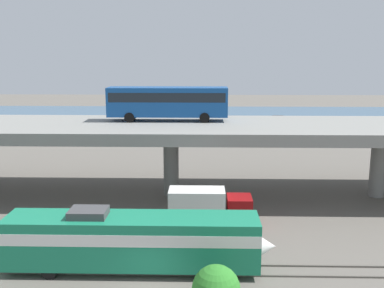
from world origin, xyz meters
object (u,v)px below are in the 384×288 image
at_px(transit_bus_on_overpass, 167,101).
at_px(parked_car_4, 275,123).
at_px(parked_car_1, 211,120).
at_px(parked_car_3, 179,121).
at_px(train_locomotive, 145,239).
at_px(parked_car_5, 277,120).
at_px(service_truck_west, 207,206).
at_px(parked_car_2, 101,121).
at_px(parked_car_0, 36,121).
at_px(parked_car_6, 143,120).

distance_m(transit_bus_on_overpass, parked_car_4, 35.76).
xyz_separation_m(parked_car_1, parked_car_3, (-5.60, -0.98, 0.00)).
bearing_deg(parked_car_3, train_locomotive, -89.42).
relative_size(parked_car_1, parked_car_5, 0.92).
height_order(train_locomotive, transit_bus_on_overpass, transit_bus_on_overpass).
xyz_separation_m(service_truck_west, parked_car_1, (0.96, 43.56, 0.64)).
distance_m(transit_bus_on_overpass, parked_car_2, 36.23).
relative_size(transit_bus_on_overpass, parked_car_3, 2.65).
height_order(transit_bus_on_overpass, parked_car_4, transit_bus_on_overpass).
bearing_deg(parked_car_4, parked_car_0, 178.09).
xyz_separation_m(train_locomotive, parked_car_0, (-25.77, 50.38, 0.09)).
bearing_deg(parked_car_0, parked_car_2, 179.49).
height_order(parked_car_1, parked_car_3, same).
bearing_deg(parked_car_5, train_locomotive, 72.06).
xyz_separation_m(parked_car_0, parked_car_4, (41.94, -1.40, 0.00)).
height_order(transit_bus_on_overpass, parked_car_2, transit_bus_on_overpass).
distance_m(parked_car_0, parked_car_1, 30.89).
xyz_separation_m(parked_car_5, parked_car_6, (-23.93, -0.95, 0.00)).
bearing_deg(service_truck_west, transit_bus_on_overpass, 112.21).
distance_m(train_locomotive, parked_car_4, 51.57).
bearing_deg(parked_car_0, parked_car_4, 178.09).
bearing_deg(parked_car_1, parked_car_4, 166.81).
bearing_deg(parked_car_5, parked_car_2, 3.93).
height_order(train_locomotive, service_truck_west, train_locomotive).
distance_m(parked_car_3, parked_car_6, 6.51).
bearing_deg(parked_car_0, train_locomotive, 117.10).
distance_m(parked_car_4, parked_car_5, 3.54).
distance_m(train_locomotive, transit_bus_on_overpass, 19.16).
height_order(train_locomotive, parked_car_4, train_locomotive).
bearing_deg(parked_car_4, parked_car_5, 76.92).
bearing_deg(parked_car_2, parked_car_4, 177.56).
relative_size(parked_car_5, parked_car_6, 0.97).
bearing_deg(parked_car_2, train_locomotive, 105.85).
bearing_deg(parked_car_5, parked_car_4, 76.92).
relative_size(service_truck_west, parked_car_1, 1.66).
xyz_separation_m(parked_car_2, parked_car_5, (31.24, 2.15, 0.00)).
xyz_separation_m(parked_car_2, parked_car_3, (13.76, 0.31, 0.00)).
distance_m(parked_car_4, parked_car_6, 23.26).
relative_size(parked_car_1, parked_car_3, 0.90).
bearing_deg(train_locomotive, parked_car_2, 105.85).
relative_size(transit_bus_on_overpass, parked_car_2, 2.92).
bearing_deg(parked_car_2, parked_car_3, -178.70).
xyz_separation_m(train_locomotive, parked_car_1, (5.09, 51.57, 0.09)).
relative_size(parked_car_3, parked_car_5, 1.01).
bearing_deg(transit_bus_on_overpass, service_truck_west, 112.21).
distance_m(service_truck_west, parked_car_1, 43.57).
height_order(parked_car_2, parked_car_4, same).
height_order(parked_car_0, parked_car_2, same).
bearing_deg(parked_car_0, parked_car_1, -177.78).
xyz_separation_m(service_truck_west, parked_car_3, (-4.65, 42.57, 0.64)).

